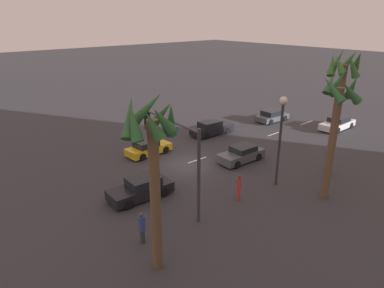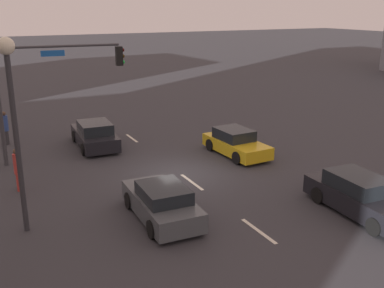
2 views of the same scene
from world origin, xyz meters
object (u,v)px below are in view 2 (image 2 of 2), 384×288
Objects in this scene: traffic_signal at (46,80)px; pedestrian_0 at (5,127)px; car_4 at (361,197)px; streetlamp at (12,101)px; car_2 at (162,203)px; car_3 at (95,135)px; car_5 at (236,143)px; pedestrian_1 at (18,168)px.

pedestrian_0 is (3.85, 1.79, -3.05)m from traffic_signal.
streetlamp is (4.21, 11.25, 3.87)m from car_4.
streetlamp is (1.27, 4.52, 3.91)m from car_2.
traffic_signal reaches higher than pedestrian_0.
car_3 reaches higher than car_5.
pedestrian_1 is at bearing 40.26° from car_2.
car_3 is 2.37× the size of pedestrian_0.
pedestrian_0 reaches higher than car_5.
car_2 is 2.27× the size of pedestrian_1.
car_5 is at bearing -51.05° from car_2.
car_4 reaches higher than car_5.
car_4 is at bearing -113.56° from car_2.
pedestrian_1 is (3.77, -0.24, -3.53)m from streetlamp.
car_2 is at bearing -165.22° from traffic_signal.
pedestrian_0 is (11.19, -0.45, -3.54)m from streetlamp.
car_4 is 1.16× the size of car_5.
traffic_signal is at bearing -155.03° from pedestrian_0.
traffic_signal reaches higher than car_3.
traffic_signal is at bearing 115.48° from car_3.
car_2 is 0.88× the size of car_4.
traffic_signal reaches higher than car_4.
car_3 is (9.80, -0.23, 0.03)m from car_2.
streetlamp is at bearing 69.49° from car_4.
car_2 is 0.95× the size of car_3.
car_4 is at bearing -142.06° from traffic_signal.
pedestrian_1 is at bearing 90.55° from car_5.
pedestrian_0 is at bearing -2.32° from streetlamp.
car_5 is 2.19× the size of pedestrian_0.
car_3 is 4.37m from traffic_signal.
car_3 is 5.06m from pedestrian_0.
pedestrian_0 is (15.40, 10.80, 0.33)m from car_4.
streetlamp reaches higher than pedestrian_0.
car_3 is at bearing -121.82° from pedestrian_0.
car_3 is 7.71m from car_5.
streetlamp is at bearing 176.30° from pedestrian_1.
streetlamp is at bearing 162.98° from traffic_signal.
pedestrian_0 is at bearing 35.03° from car_4.
car_4 reaches higher than car_3.
car_4 is at bearing -144.97° from pedestrian_0.
pedestrian_0 reaches higher than car_2.
traffic_signal reaches higher than car_2.
car_4 is (-2.93, -6.73, 0.04)m from car_2.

